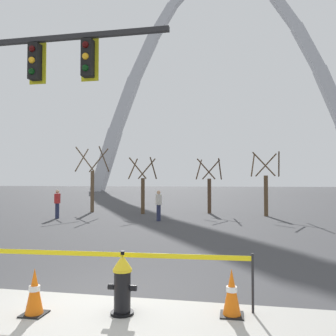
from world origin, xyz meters
TOP-DOWN VIEW (x-y plane):
  - ground_plane at (0.00, 0.00)m, footprint 240.00×240.00m
  - fire_hydrant at (0.49, -0.59)m, footprint 0.46×0.48m
  - caution_tape_barrier at (0.06, -0.28)m, footprint 4.95×0.29m
  - traffic_cone_by_hydrant at (-0.85, -0.87)m, footprint 0.36×0.36m
  - traffic_cone_mid_sidewalk at (2.18, -0.33)m, footprint 0.36×0.36m
  - monument_arch at (-0.00, 58.83)m, footprint 50.93×2.25m
  - tree_far_left at (-7.17, 16.19)m, footprint 2.00×2.01m
  - tree_left_mid at (-3.53, 15.65)m, footprint 1.65×1.66m
  - tree_center_left at (0.59, 16.80)m, footprint 1.63×1.64m
  - tree_center_right at (4.02, 15.60)m, footprint 1.75×1.76m
  - pedestrian_walking_left at (-1.70, 12.00)m, footprint 0.37×0.39m
  - pedestrian_standing_center at (-7.49, 12.10)m, footprint 0.22×0.34m

SIDE VIEW (x-z plane):
  - ground_plane at x=0.00m, z-range 0.00..0.00m
  - traffic_cone_by_hydrant at x=-0.85m, z-range -0.01..0.72m
  - traffic_cone_mid_sidewalk at x=2.18m, z-range -0.01..0.72m
  - fire_hydrant at x=0.49m, z-range -0.03..0.96m
  - caution_tape_barrier at x=0.06m, z-range 0.17..1.11m
  - pedestrian_walking_left at x=-1.70m, z-range 0.02..1.61m
  - pedestrian_standing_center at x=-7.49m, z-range 0.02..1.61m
  - tree_center_left at x=0.59m, z-range -0.20..3.32m
  - tree_left_mid at x=-3.53m, z-range -0.20..3.36m
  - tree_center_right at x=4.02m, z-range -0.21..3.57m
  - tree_far_left at x=-7.17m, z-range -0.24..4.10m
  - monument_arch at x=0.00m, z-range -2.49..39.86m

